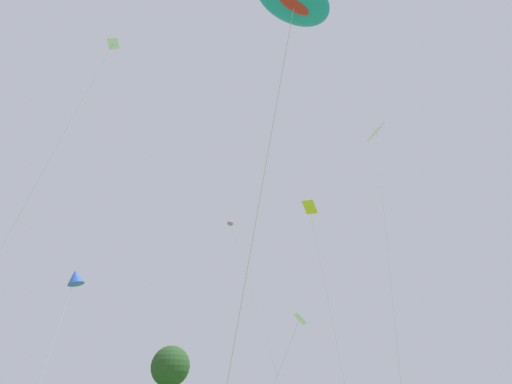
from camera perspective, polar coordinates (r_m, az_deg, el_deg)
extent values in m
ellipsoid|color=red|center=(21.61, 5.55, 25.46)|extent=(1.94, 0.78, 0.38)
cylinder|color=#B2B2B7|center=(16.91, 0.59, -0.86)|extent=(0.21, 5.75, 19.11)
cube|color=yellow|center=(28.80, 7.81, -2.17)|extent=(0.79, 1.30, 1.10)
cylinder|color=#B2B2B7|center=(26.15, 10.60, -15.91)|extent=(0.54, 1.65, 14.31)
cube|color=white|center=(24.70, -20.07, 19.64)|extent=(0.78, 0.57, 0.60)
cylinder|color=#B2B2B7|center=(19.83, -30.12, -0.59)|extent=(3.24, 2.29, 19.43)
cone|color=blue|center=(35.43, -24.79, -11.19)|extent=(1.98, 1.89, 1.46)
cylinder|color=#B2B2B7|center=(32.74, -27.49, -19.10)|extent=(1.81, 3.21, 10.64)
cube|color=white|center=(28.54, 6.39, -17.82)|extent=(1.14, 1.16, 0.80)
cylinder|color=#B2B2B7|center=(29.32, 3.24, -24.96)|extent=(0.76, 3.96, 6.86)
cube|color=white|center=(25.70, 17.09, 8.41)|extent=(1.29, 1.44, 0.89)
cylinder|color=#B2B2B7|center=(19.67, 18.58, -7.40)|extent=(4.66, 1.81, 16.59)
ellipsoid|color=pink|center=(32.03, -3.78, -4.61)|extent=(0.96, 0.94, 0.26)
cylinder|color=#B2B2B7|center=(29.15, 0.34, -17.33)|extent=(2.74, 3.89, 14.58)
sphere|color=#284C23|center=(57.40, -12.35, -23.52)|extent=(5.08, 5.08, 5.08)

